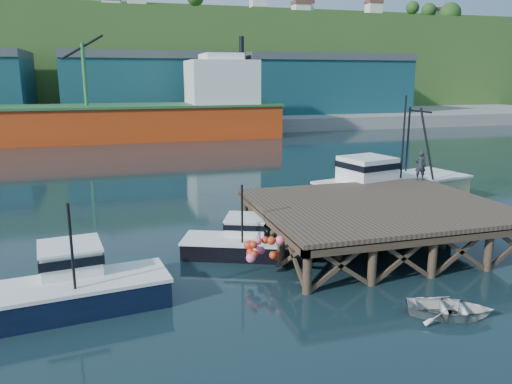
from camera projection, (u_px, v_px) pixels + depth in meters
name	position (u px, v px, depth m)	size (l,w,h in m)	color
ground	(274.00, 253.00, 24.19)	(300.00, 300.00, 0.00)	black
wharf	(379.00, 208.00, 25.07)	(12.00, 10.00, 2.62)	brown
far_quay	(152.00, 118.00, 89.39)	(160.00, 40.00, 2.00)	gray
warehouse_mid	(153.00, 88.00, 83.47)	(28.00, 16.00, 9.00)	#173F4E
warehouse_right	(318.00, 87.00, 91.67)	(30.00, 16.00, 9.00)	#173F4E
cargo_ship	(100.00, 115.00, 65.99)	(55.50, 10.00, 13.75)	#C53C12
hillside	(139.00, 64.00, 115.17)	(220.00, 50.00, 22.00)	#2D511E
boat_navy	(74.00, 285.00, 18.43)	(7.00, 4.09, 4.22)	black
boat_black	(245.00, 241.00, 23.97)	(6.20, 5.15, 3.60)	black
trawler	(391.00, 184.00, 32.71)	(11.35, 6.21, 7.20)	#C5BA7F
dinghy	(450.00, 308.00, 17.78)	(2.14, 2.99, 0.62)	silver
dockworker	(420.00, 166.00, 30.59)	(0.66, 0.43, 1.81)	black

